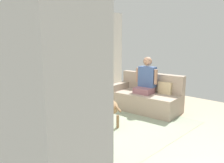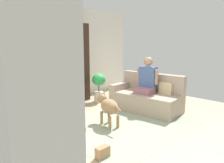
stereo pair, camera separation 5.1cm
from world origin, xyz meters
name	(u,v)px [view 2 (the right image)]	position (x,y,z in m)	size (l,w,h in m)	color
ground_plane	(116,127)	(0.00, 0.00, 0.00)	(6.71, 6.71, 0.00)	tan
back_wall	(45,54)	(0.00, 2.69, 1.31)	(6.19, 0.12, 2.63)	silver
area_rug	(124,125)	(0.20, -0.03, 0.00)	(2.59, 2.23, 0.01)	gray
couch	(146,98)	(1.35, 0.26, 0.31)	(1.01, 1.73, 0.88)	gray
armchair	(49,122)	(-1.55, -0.20, 0.57)	(0.57, 0.61, 1.00)	#4C331E
person_on_couch	(147,79)	(1.32, 0.24, 0.79)	(0.45, 0.57, 0.86)	#8C5B66
person_on_armchair	(58,103)	(-1.40, -0.20, 0.82)	(0.42, 0.52, 0.88)	slate
round_end_table	(75,95)	(0.10, 1.49, 0.36)	(0.45, 0.45, 0.61)	brown
dog	(108,106)	(-0.03, 0.19, 0.40)	(0.41, 0.81, 0.63)	olive
bird_cage_stand	(34,92)	(-1.05, 1.25, 0.68)	(0.38, 0.38, 1.41)	silver
parrot	(31,50)	(-1.06, 1.25, 1.50)	(0.17, 0.10, 0.20)	green
potted_plant	(99,85)	(1.04, 1.67, 0.48)	(0.37, 0.37, 0.79)	beige
armoire_cabinet	(68,63)	(0.45, 2.28, 1.07)	(1.07, 0.56, 2.14)	black
handbag	(103,152)	(-0.97, -0.67, 0.08)	(0.21, 0.11, 0.17)	#99724C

